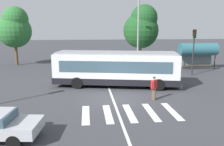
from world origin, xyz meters
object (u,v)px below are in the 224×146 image
at_px(parked_car_black, 157,58).
at_px(parked_car_white, 120,58).
at_px(parked_car_blue, 63,59).
at_px(background_tree_left, 15,28).
at_px(parked_car_silver, 138,58).
at_px(traffic_light_far_corner, 194,45).
at_px(parked_car_teal, 82,59).
at_px(twin_arm_street_lamp, 138,22).
at_px(city_transit_bus, 116,69).
at_px(background_tree_right, 142,27).
at_px(bus_stop_shelter, 198,50).
at_px(parked_car_red, 101,59).
at_px(pedestrian_crossing_street, 154,87).

bearing_deg(parked_car_black, parked_car_white, 176.14).
bearing_deg(parked_car_blue, parked_car_white, 0.54).
bearing_deg(background_tree_left, parked_car_silver, -0.50).
distance_m(parked_car_silver, traffic_light_far_corner, 10.16).
xyz_separation_m(parked_car_teal, twin_arm_street_lamp, (6.83, -4.67, 4.94)).
bearing_deg(background_tree_left, parked_car_white, -1.06).
height_order(city_transit_bus, parked_car_teal, city_transit_bus).
relative_size(city_transit_bus, background_tree_right, 1.35).
bearing_deg(background_tree_left, parked_car_teal, -2.18).
distance_m(city_transit_bus, bus_stop_shelter, 13.29).
bearing_deg(parked_car_red, parked_car_white, 1.10).
xyz_separation_m(parked_car_blue, background_tree_right, (11.23, 0.81, 4.40)).
bearing_deg(parked_car_blue, twin_arm_street_lamp, -26.20).
bearing_deg(traffic_light_far_corner, parked_car_teal, 143.72).
bearing_deg(parked_car_blue, background_tree_left, 176.88).
relative_size(pedestrian_crossing_street, parked_car_red, 0.37).
xyz_separation_m(parked_car_teal, parked_car_silver, (7.99, 0.19, 0.00)).
bearing_deg(background_tree_right, parked_car_red, -172.47).
height_order(bus_stop_shelter, background_tree_left, background_tree_left).
xyz_separation_m(city_transit_bus, background_tree_left, (-12.03, 12.96, 3.50)).
relative_size(parked_car_silver, traffic_light_far_corner, 0.93).
bearing_deg(parked_car_black, city_transit_bus, -121.59).
bearing_deg(twin_arm_street_lamp, pedestrian_crossing_street, -97.02).
relative_size(parked_car_red, traffic_light_far_corner, 0.95).
bearing_deg(parked_car_white, parked_car_teal, -179.21).
xyz_separation_m(pedestrian_crossing_street, background_tree_left, (-14.22, 17.23, 4.12)).
height_order(parked_car_blue, parked_car_teal, same).
bearing_deg(parked_car_silver, parked_car_blue, -178.95).
bearing_deg(parked_car_red, parked_car_silver, 1.83).
distance_m(pedestrian_crossing_street, background_tree_right, 18.48).
bearing_deg(parked_car_teal, twin_arm_street_lamp, -34.36).
xyz_separation_m(parked_car_teal, traffic_light_far_corner, (11.98, -8.80, 2.52)).
relative_size(pedestrian_crossing_street, traffic_light_far_corner, 0.35).
bearing_deg(bus_stop_shelter, background_tree_right, 132.56).
bearing_deg(twin_arm_street_lamp, parked_car_black, 48.42).
relative_size(parked_car_silver, background_tree_right, 0.55).
bearing_deg(twin_arm_street_lamp, bus_stop_shelter, -5.31).
xyz_separation_m(city_transit_bus, parked_car_black, (7.58, 12.33, -0.82)).
xyz_separation_m(parked_car_red, parked_car_white, (2.80, 0.05, 0.00)).
distance_m(parked_car_white, parked_car_black, 5.33).
xyz_separation_m(parked_car_white, traffic_light_far_corner, (6.59, -8.87, 2.52)).
bearing_deg(background_tree_right, bus_stop_shelter, -47.44).
xyz_separation_m(parked_car_silver, traffic_light_far_corner, (4.00, -8.99, 2.52)).
distance_m(traffic_light_far_corner, bus_stop_shelter, 4.21).
height_order(parked_car_teal, bus_stop_shelter, bus_stop_shelter).
height_order(parked_car_silver, parked_car_black, same).
xyz_separation_m(pedestrian_crossing_street, parked_car_black, (5.39, 16.60, -0.20)).
height_order(parked_car_white, background_tree_right, background_tree_right).
xyz_separation_m(bus_stop_shelter, background_tree_right, (-5.66, 6.17, 2.74)).
bearing_deg(city_transit_bus, background_tree_left, 132.89).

